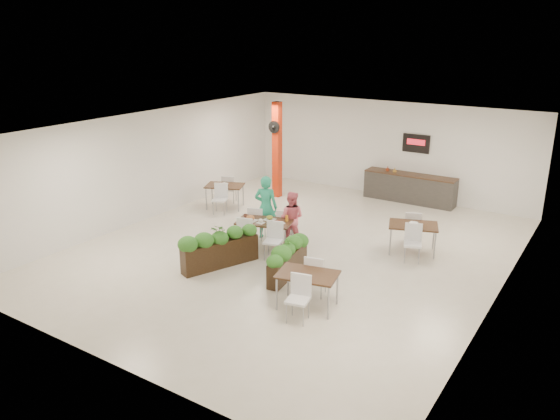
# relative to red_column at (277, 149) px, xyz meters

# --- Properties ---
(ground) EXTENTS (12.00, 12.00, 0.00)m
(ground) POSITION_rel_red_column_xyz_m (3.00, -3.79, -1.64)
(ground) COLOR beige
(ground) RESTS_ON ground
(room_shell) EXTENTS (10.10, 12.10, 3.22)m
(room_shell) POSITION_rel_red_column_xyz_m (3.00, -3.79, 0.36)
(room_shell) COLOR white
(room_shell) RESTS_ON ground
(red_column) EXTENTS (0.40, 0.41, 3.20)m
(red_column) POSITION_rel_red_column_xyz_m (0.00, 0.00, 0.00)
(red_column) COLOR red
(red_column) RESTS_ON ground
(service_counter) EXTENTS (3.00, 0.64, 2.20)m
(service_counter) POSITION_rel_red_column_xyz_m (4.00, 1.86, -1.15)
(service_counter) COLOR #2F2C2A
(service_counter) RESTS_ON ground
(main_table) EXTENTS (1.64, 1.91, 0.92)m
(main_table) POSITION_rel_red_column_xyz_m (2.29, -4.10, -1.01)
(main_table) COLOR black
(main_table) RESTS_ON ground
(diner_man) EXTENTS (0.73, 0.59, 1.74)m
(diner_man) POSITION_rel_red_column_xyz_m (1.90, -3.44, -0.77)
(diner_man) COLOR #24A075
(diner_man) RESTS_ON ground
(diner_woman) EXTENTS (0.83, 0.73, 1.44)m
(diner_woman) POSITION_rel_red_column_xyz_m (2.70, -3.44, -0.92)
(diner_woman) COLOR #F86E80
(diner_woman) RESTS_ON ground
(planter_left) EXTENTS (1.03, 1.94, 1.08)m
(planter_left) POSITION_rel_red_column_xyz_m (2.06, -5.62, -1.12)
(planter_left) COLOR black
(planter_left) RESTS_ON ground
(planter_right) EXTENTS (0.60, 1.77, 0.93)m
(planter_right) POSITION_rel_red_column_xyz_m (3.70, -5.20, -1.16)
(planter_right) COLOR black
(planter_right) RESTS_ON ground
(side_table_a) EXTENTS (1.37, 1.65, 0.92)m
(side_table_a) POSITION_rel_red_column_xyz_m (-0.70, -1.95, -1.02)
(side_table_a) COLOR black
(side_table_a) RESTS_ON ground
(side_table_b) EXTENTS (1.40, 1.67, 0.92)m
(side_table_b) POSITION_rel_red_column_xyz_m (5.60, -2.27, -1.01)
(side_table_b) COLOR black
(side_table_b) RESTS_ON ground
(side_table_c) EXTENTS (1.34, 1.67, 0.92)m
(side_table_c) POSITION_rel_red_column_xyz_m (4.83, -6.25, -1.02)
(side_table_c) COLOR black
(side_table_c) RESTS_ON ground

